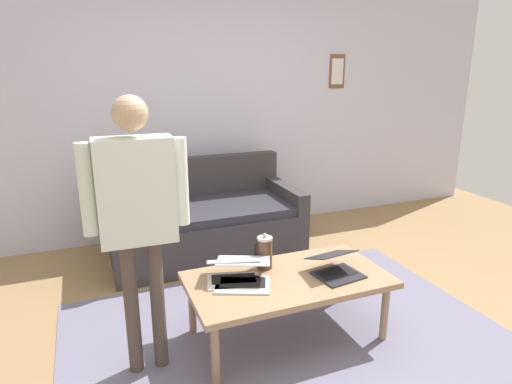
{
  "coord_description": "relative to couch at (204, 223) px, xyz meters",
  "views": [
    {
      "loc": [
        1.27,
        2.3,
        1.74
      ],
      "look_at": [
        0.05,
        -0.75,
        0.8
      ],
      "focal_mm": 30.65,
      "sensor_mm": 36.0,
      "label": 1
    }
  ],
  "objects": [
    {
      "name": "laptop_center",
      "position": [
        -0.45,
        1.61,
        0.17
      ],
      "size": [
        0.33,
        0.34,
        0.16
      ],
      "color": "#28282D",
      "rests_on": "coffee_table"
    },
    {
      "name": "back_wall",
      "position": [
        -0.27,
        -0.66,
        1.04
      ],
      "size": [
        7.04,
        0.11,
        2.7
      ],
      "color": "silver",
      "rests_on": "ground_plane"
    },
    {
      "name": "coffee_table",
      "position": [
        -0.14,
        1.54,
        0.09
      ],
      "size": [
        1.29,
        0.68,
        0.43
      ],
      "color": "#A07C59",
      "rests_on": "ground_plane"
    },
    {
      "name": "ground_plane",
      "position": [
        -0.27,
        1.54,
        -0.31
      ],
      "size": [
        7.68,
        7.68,
        0.0
      ],
      "primitive_type": "plane",
      "color": "#96754D"
    },
    {
      "name": "area_rug",
      "position": [
        -0.14,
        1.64,
        -0.3
      ],
      "size": [
        2.88,
        2.18,
        0.01
      ],
      "primitive_type": "cube",
      "color": "slate",
      "rests_on": "ground_plane"
    },
    {
      "name": "laptop_right",
      "position": [
        0.16,
        1.5,
        0.17
      ],
      "size": [
        0.44,
        0.44,
        0.14
      ],
      "color": "silver",
      "rests_on": "coffee_table"
    },
    {
      "name": "french_press",
      "position": [
        -0.05,
        1.35,
        0.24
      ],
      "size": [
        0.12,
        0.1,
        0.25
      ],
      "color": "#4C3323",
      "rests_on": "coffee_table"
    },
    {
      "name": "couch",
      "position": [
        0.0,
        0.0,
        0.0
      ],
      "size": [
        1.75,
        0.9,
        0.88
      ],
      "color": "#383334",
      "rests_on": "ground_plane"
    },
    {
      "name": "laptop_left",
      "position": [
        0.2,
        1.44,
        0.17
      ],
      "size": [
        0.4,
        0.36,
        0.15
      ],
      "color": "silver",
      "rests_on": "coffee_table"
    },
    {
      "name": "person_standing",
      "position": [
        0.77,
        1.52,
        0.73
      ],
      "size": [
        0.57,
        0.19,
        1.61
      ],
      "color": "#4D4039",
      "rests_on": "ground_plane"
    }
  ]
}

